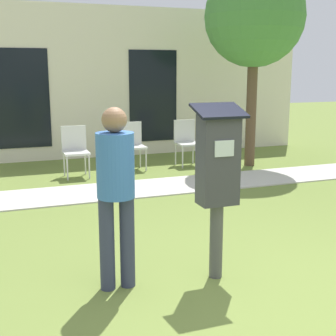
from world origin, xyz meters
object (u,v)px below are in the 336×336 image
(parking_meter, at_px, (218,169))
(outdoor_chair_right, at_px, (186,139))
(outdoor_chair_middle, at_px, (132,142))
(person_standing, at_px, (116,185))
(outdoor_chair_left, at_px, (75,147))

(parking_meter, height_order, outdoor_chair_right, parking_meter)
(outdoor_chair_middle, bearing_deg, person_standing, -122.68)
(outdoor_chair_left, bearing_deg, outdoor_chair_middle, -4.04)
(outdoor_chair_right, bearing_deg, outdoor_chair_middle, 173.41)
(person_standing, height_order, outdoor_chair_left, person_standing)
(outdoor_chair_middle, relative_size, outdoor_chair_right, 1.00)
(person_standing, relative_size, outdoor_chair_middle, 1.76)
(parking_meter, xyz_separation_m, outdoor_chair_left, (-0.52, 4.64, -0.49))
(parking_meter, relative_size, outdoor_chair_middle, 1.77)
(person_standing, xyz_separation_m, outdoor_chair_left, (0.37, 4.54, -0.40))
(person_standing, relative_size, outdoor_chair_right, 1.76)
(outdoor_chair_left, xyz_separation_m, outdoor_chair_right, (2.25, 0.27, 0.00))
(parking_meter, xyz_separation_m, person_standing, (-0.90, 0.10, -0.09))
(parking_meter, height_order, outdoor_chair_left, parking_meter)
(outdoor_chair_right, bearing_deg, parking_meter, -116.29)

